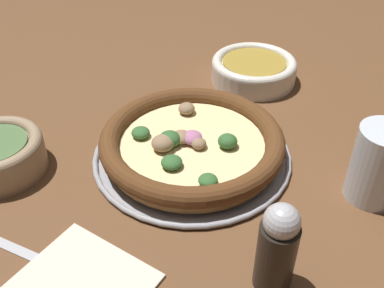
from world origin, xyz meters
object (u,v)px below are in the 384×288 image
object	(u,v)px
drinking_cup	(378,165)
fork	(42,261)
bowl_near	(254,69)
napkin	(81,284)
pizza_tray	(192,155)
pizza	(192,142)
pepper_shaker	(277,248)

from	to	relation	value
drinking_cup	fork	xyz separation A→B (m)	(0.28, -0.31, -0.05)
bowl_near	napkin	bearing A→B (deg)	-1.03
pizza_tray	bowl_near	bearing A→B (deg)	179.90
pizza	pepper_shaker	bearing A→B (deg)	48.42
drinking_cup	pepper_shaker	world-z (taller)	pepper_shaker
bowl_near	fork	xyz separation A→B (m)	(0.50, -0.07, -0.02)
pizza_tray	bowl_near	world-z (taller)	bowl_near
fork	pepper_shaker	world-z (taller)	pepper_shaker
bowl_near	fork	world-z (taller)	bowl_near
napkin	fork	size ratio (longest dim) A/B	0.87
pizza_tray	fork	world-z (taller)	pizza_tray
drinking_cup	fork	size ratio (longest dim) A/B	0.60
bowl_near	drinking_cup	world-z (taller)	drinking_cup
pizza	fork	world-z (taller)	pizza
napkin	pepper_shaker	bearing A→B (deg)	117.75
pizza_tray	pepper_shaker	bearing A→B (deg)	48.26
pizza	napkin	distance (m)	0.25
napkin	pizza_tray	bearing A→B (deg)	178.01
bowl_near	drinking_cup	size ratio (longest dim) A/B	1.49
pepper_shaker	napkin	bearing A→B (deg)	-62.25
pizza_tray	pizza	size ratio (longest dim) A/B	1.09
pizza	bowl_near	bearing A→B (deg)	179.82
pizza_tray	drinking_cup	distance (m)	0.25
bowl_near	fork	bearing A→B (deg)	-7.88
pizza_tray	fork	bearing A→B (deg)	-15.72
pizza	drinking_cup	distance (m)	0.25
napkin	pepper_shaker	distance (m)	0.21
pizza	pepper_shaker	size ratio (longest dim) A/B	2.31
fork	bowl_near	bearing A→B (deg)	80.96
drinking_cup	napkin	size ratio (longest dim) A/B	0.69
pizza_tray	drinking_cup	bearing A→B (deg)	98.04
napkin	bowl_near	bearing A→B (deg)	178.97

